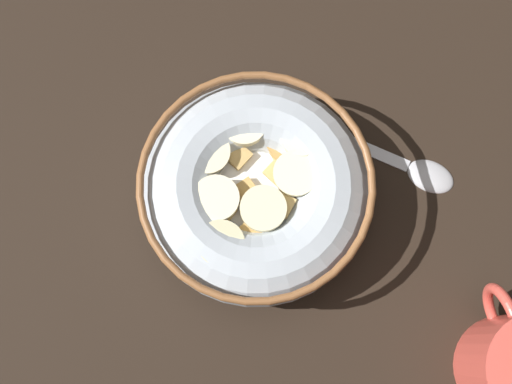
% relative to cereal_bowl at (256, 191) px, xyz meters
% --- Properties ---
extents(ground_plane, '(1.02, 1.02, 0.02)m').
position_rel_cereal_bowl_xyz_m(ground_plane, '(-0.00, -0.00, -0.04)').
color(ground_plane, black).
extents(cereal_bowl, '(0.18, 0.18, 0.06)m').
position_rel_cereal_bowl_xyz_m(cereal_bowl, '(0.00, 0.00, 0.00)').
color(cereal_bowl, '#B2BCC6').
rests_on(cereal_bowl, ground_plane).
extents(spoon, '(0.10, 0.11, 0.01)m').
position_rel_cereal_bowl_xyz_m(spoon, '(-0.01, -0.13, -0.03)').
color(spoon, '#B7B7BC').
rests_on(spoon, ground_plane).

